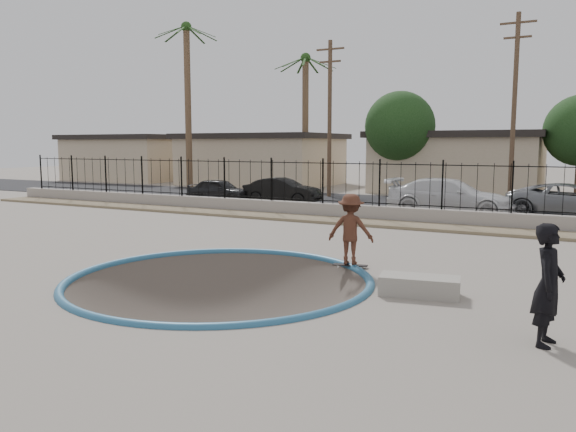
% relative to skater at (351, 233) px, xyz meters
% --- Properties ---
extents(ground, '(120.00, 120.00, 2.20)m').
position_rel_skater_xyz_m(ground, '(-2.17, 10.40, -1.98)').
color(ground, slate).
rests_on(ground, ground).
extents(bowl_pit, '(6.84, 6.84, 1.80)m').
position_rel_skater_xyz_m(bowl_pit, '(-2.17, -2.60, -0.88)').
color(bowl_pit, '#493F38').
rests_on(bowl_pit, ground).
extents(coping_ring, '(7.04, 7.04, 0.20)m').
position_rel_skater_xyz_m(coping_ring, '(-2.17, -2.60, -0.88)').
color(coping_ring, '#296187').
rests_on(coping_ring, ground).
extents(rock_strip, '(42.00, 1.60, 0.11)m').
position_rel_skater_xyz_m(rock_strip, '(-2.17, 7.60, -0.83)').
color(rock_strip, '#867558').
rests_on(rock_strip, ground).
extents(retaining_wall, '(42.00, 0.45, 0.60)m').
position_rel_skater_xyz_m(retaining_wall, '(-2.17, 8.70, -0.58)').
color(retaining_wall, gray).
rests_on(retaining_wall, ground).
extents(fence, '(40.00, 0.04, 1.80)m').
position_rel_skater_xyz_m(fence, '(-2.17, 8.70, 0.62)').
color(fence, black).
rests_on(fence, retaining_wall).
extents(street, '(90.00, 8.00, 0.04)m').
position_rel_skater_xyz_m(street, '(-2.17, 15.40, -0.86)').
color(street, black).
rests_on(street, ground).
extents(house_west_far, '(10.60, 8.60, 3.90)m').
position_rel_skater_xyz_m(house_west_far, '(-30.17, 24.90, 1.09)').
color(house_west_far, tan).
rests_on(house_west_far, ground).
extents(house_west, '(11.60, 8.60, 3.90)m').
position_rel_skater_xyz_m(house_west, '(-17.17, 24.90, 1.09)').
color(house_west, tan).
rests_on(house_west, ground).
extents(house_center, '(10.60, 8.60, 3.90)m').
position_rel_skater_xyz_m(house_center, '(-2.17, 24.90, 1.09)').
color(house_center, tan).
rests_on(house_center, ground).
extents(palm_left, '(2.30, 2.30, 11.30)m').
position_rel_skater_xyz_m(palm_left, '(-19.17, 18.40, 7.07)').
color(palm_left, brown).
rests_on(palm_left, ground).
extents(palm_mid, '(2.30, 2.30, 9.30)m').
position_rel_skater_xyz_m(palm_mid, '(-12.17, 22.40, 5.81)').
color(palm_mid, brown).
rests_on(palm_mid, ground).
extents(utility_pole_left, '(1.70, 0.24, 9.00)m').
position_rel_skater_xyz_m(utility_pole_left, '(-8.17, 17.40, 3.82)').
color(utility_pole_left, '#473323').
rests_on(utility_pole_left, ground).
extents(utility_pole_mid, '(1.70, 0.24, 9.50)m').
position_rel_skater_xyz_m(utility_pole_mid, '(1.83, 17.40, 4.07)').
color(utility_pole_mid, '#473323').
rests_on(utility_pole_mid, ground).
extents(street_tree_left, '(4.32, 4.32, 6.36)m').
position_rel_skater_xyz_m(street_tree_left, '(-5.17, 21.40, 3.31)').
color(street_tree_left, '#473323').
rests_on(street_tree_left, ground).
extents(skater, '(1.23, 0.83, 1.76)m').
position_rel_skater_xyz_m(skater, '(0.00, 0.00, 0.00)').
color(skater, brown).
rests_on(skater, ground).
extents(skateboard, '(0.90, 0.38, 0.08)m').
position_rel_skater_xyz_m(skateboard, '(0.00, 0.00, -0.82)').
color(skateboard, black).
rests_on(skateboard, ground).
extents(videographer, '(0.52, 0.74, 1.90)m').
position_rel_skater_xyz_m(videographer, '(4.68, -3.73, 0.07)').
color(videographer, black).
rests_on(videographer, ground).
extents(concrete_ledge, '(1.70, 0.96, 0.40)m').
position_rel_skater_xyz_m(concrete_ledge, '(2.22, -1.79, -0.68)').
color(concrete_ledge, gray).
rests_on(concrete_ledge, ground).
extents(car_a, '(3.70, 1.65, 1.23)m').
position_rel_skater_xyz_m(car_a, '(-12.09, 11.80, -0.23)').
color(car_a, black).
rests_on(car_a, street).
extents(car_b, '(4.11, 1.71, 1.32)m').
position_rel_skater_xyz_m(car_b, '(-8.67, 12.52, -0.18)').
color(car_b, black).
rests_on(car_b, street).
extents(car_c, '(5.44, 2.24, 1.57)m').
position_rel_skater_xyz_m(car_c, '(-0.00, 11.80, -0.06)').
color(car_c, silver).
rests_on(car_c, street).
extents(car_d, '(5.10, 2.38, 1.41)m').
position_rel_skater_xyz_m(car_d, '(4.65, 13.40, -0.14)').
color(car_d, gray).
rests_on(car_d, street).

